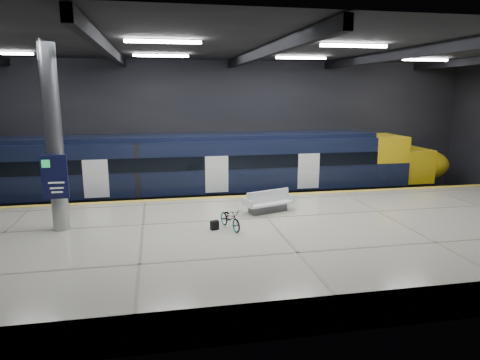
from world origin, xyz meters
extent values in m
plane|color=black|center=(0.00, 0.00, 0.00)|extent=(30.00, 30.00, 0.00)
cube|color=black|center=(0.00, 8.00, 4.00)|extent=(30.00, 0.10, 8.00)
cube|color=black|center=(0.00, -8.00, 4.00)|extent=(30.00, 0.10, 8.00)
cube|color=black|center=(0.00, 0.00, 8.00)|extent=(30.00, 16.00, 0.10)
cube|color=black|center=(-6.00, 0.00, 7.75)|extent=(0.25, 16.00, 0.40)
cube|color=black|center=(0.00, 0.00, 7.75)|extent=(0.25, 16.00, 0.40)
cube|color=black|center=(6.00, 0.00, 7.75)|extent=(0.25, 16.00, 0.40)
cube|color=white|center=(-4.00, -2.00, 7.88)|extent=(2.60, 0.18, 0.10)
cube|color=white|center=(3.00, -2.00, 7.88)|extent=(2.60, 0.18, 0.10)
cube|color=white|center=(-11.00, 4.00, 7.88)|extent=(2.60, 0.18, 0.10)
cube|color=white|center=(-4.00, 4.00, 7.88)|extent=(2.60, 0.18, 0.10)
cube|color=white|center=(3.00, 4.00, 7.88)|extent=(2.60, 0.18, 0.10)
cube|color=white|center=(10.00, 4.00, 7.88)|extent=(2.60, 0.18, 0.10)
cube|color=beige|center=(0.00, -2.50, 0.55)|extent=(30.00, 11.00, 1.10)
cube|color=yellow|center=(0.00, 2.75, 1.11)|extent=(30.00, 0.40, 0.01)
cube|color=gray|center=(0.00, 4.78, 0.08)|extent=(30.00, 0.08, 0.16)
cube|color=gray|center=(0.00, 6.22, 0.08)|extent=(30.00, 0.08, 0.16)
cube|color=black|center=(-4.37, 5.50, 0.55)|extent=(24.00, 2.58, 0.80)
cube|color=black|center=(-4.37, 5.50, 2.33)|extent=(24.00, 2.80, 2.75)
cube|color=black|center=(-4.37, 5.50, 3.82)|extent=(24.00, 2.30, 0.24)
cube|color=black|center=(-4.37, 4.09, 2.60)|extent=(24.00, 0.04, 0.70)
cube|color=white|center=(-1.37, 4.08, 2.00)|extent=(1.20, 0.05, 1.90)
cube|color=gold|center=(8.63, 5.50, 2.33)|extent=(2.00, 2.80, 2.75)
ellipsoid|color=gold|center=(11.23, 5.50, 1.85)|extent=(3.60, 2.52, 1.90)
cube|color=black|center=(8.93, 5.50, 2.50)|extent=(1.60, 2.38, 0.80)
cube|color=#595B60|center=(0.26, -0.18, 1.26)|extent=(1.76, 1.04, 0.31)
cube|color=white|center=(0.26, -0.18, 1.50)|extent=(2.27, 1.52, 0.08)
cube|color=white|center=(0.26, -0.18, 1.79)|extent=(2.01, 0.76, 0.52)
cube|color=white|center=(-0.73, -0.52, 1.62)|extent=(0.35, 0.86, 0.31)
cube|color=white|center=(1.25, 0.16, 1.62)|extent=(0.35, 0.86, 0.31)
imported|color=#99999E|center=(-1.73, -2.17, 1.51)|extent=(0.97, 1.63, 0.81)
cube|color=black|center=(-2.33, -2.17, 1.28)|extent=(0.34, 0.27, 0.35)
cylinder|color=#9EA0A5|center=(-8.00, -1.00, 4.55)|extent=(0.60, 0.60, 6.90)
cube|color=#10123C|center=(-8.00, -1.42, 3.20)|extent=(0.90, 0.12, 1.60)
camera|label=1|loc=(-4.32, -17.47, 6.21)|focal=32.00mm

